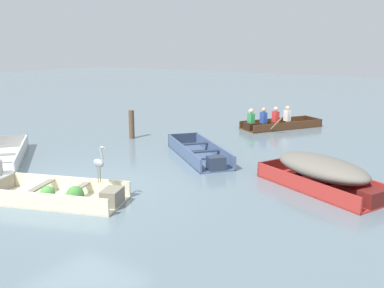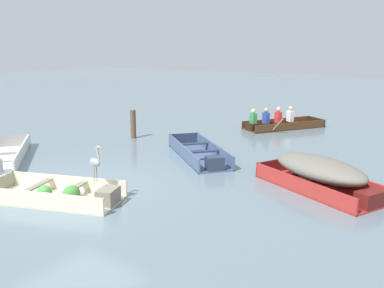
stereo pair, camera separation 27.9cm
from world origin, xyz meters
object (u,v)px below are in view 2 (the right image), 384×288
skiff_slate_blue_near_moored (200,154)px  skiff_red_far_moored (320,172)px  heron_on_dinghy (95,161)px  skiff_white_mid_moored (1,157)px  dinghy_cream_foreground (60,195)px  rowboat_dark_varnish_with_crew (279,123)px  mooring_post (133,124)px

skiff_slate_blue_near_moored → skiff_red_far_moored: (3.89, -0.76, 0.31)m
heron_on_dinghy → skiff_white_mid_moored: bearing=172.2°
dinghy_cream_foreground → skiff_red_far_moored: bearing=41.9°
skiff_red_far_moored → rowboat_dark_varnish_with_crew: rowboat_dark_varnish_with_crew is taller
skiff_white_mid_moored → mooring_post: bearing=76.8°
rowboat_dark_varnish_with_crew → skiff_white_mid_moored: bearing=-116.9°
skiff_slate_blue_near_moored → heron_on_dinghy: (0.12, -4.22, 0.75)m
skiff_slate_blue_near_moored → dinghy_cream_foreground: bearing=-96.2°
skiff_slate_blue_near_moored → skiff_white_mid_moored: bearing=-142.5°
mooring_post → skiff_slate_blue_near_moored: bearing=-15.5°
dinghy_cream_foreground → skiff_red_far_moored: skiff_red_far_moored is taller
skiff_white_mid_moored → skiff_red_far_moored: 8.99m
skiff_white_mid_moored → heron_on_dinghy: size_ratio=4.17×
skiff_white_mid_moored → dinghy_cream_foreground: bearing=-15.3°
skiff_white_mid_moored → mooring_post: size_ratio=3.40×
skiff_red_far_moored → heron_on_dinghy: size_ratio=3.96×
rowboat_dark_varnish_with_crew → mooring_post: (-3.61, -4.69, 0.30)m
heron_on_dinghy → rowboat_dark_varnish_with_crew: bearing=90.5°
skiff_red_far_moored → heron_on_dinghy: heron_on_dinghy is taller
skiff_red_far_moored → rowboat_dark_varnish_with_crew: bearing=120.9°
skiff_slate_blue_near_moored → mooring_post: (-3.58, 0.99, 0.37)m
skiff_red_far_moored → rowboat_dark_varnish_with_crew: size_ratio=0.98×
dinghy_cream_foreground → heron_on_dinghy: (0.64, 0.48, 0.74)m
skiff_slate_blue_near_moored → heron_on_dinghy: bearing=-88.4°
dinghy_cream_foreground → mooring_post: bearing=118.3°
skiff_slate_blue_near_moored → skiff_white_mid_moored: size_ratio=0.93×
skiff_red_far_moored → mooring_post: mooring_post is taller
skiff_white_mid_moored → skiff_red_far_moored: skiff_red_far_moored is taller
dinghy_cream_foreground → mooring_post: (-3.06, 5.69, 0.37)m
skiff_slate_blue_near_moored → skiff_red_far_moored: bearing=-11.0°
skiff_slate_blue_near_moored → skiff_white_mid_moored: skiff_slate_blue_near_moored is taller
skiff_white_mid_moored → rowboat_dark_varnish_with_crew: rowboat_dark_varnish_with_crew is taller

